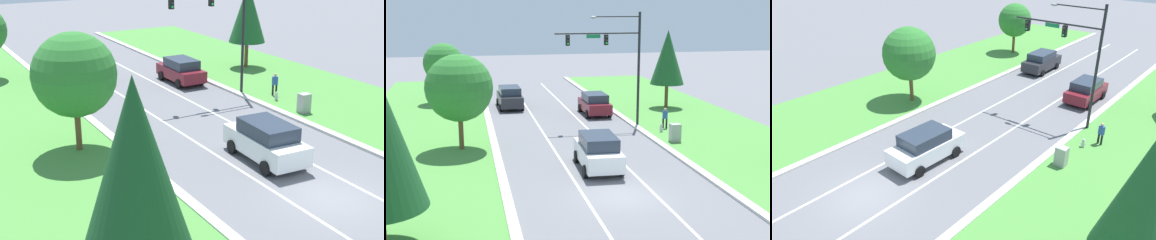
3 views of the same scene
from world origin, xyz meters
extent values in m
plane|color=slate|center=(0.00, 0.00, 0.00)|extent=(160.00, 160.00, 0.00)
cube|color=beige|center=(-5.65, 0.00, 0.07)|extent=(0.50, 90.00, 0.15)
cube|color=white|center=(-1.80, 0.00, 0.00)|extent=(0.14, 81.00, 0.01)
cube|color=white|center=(1.80, 0.00, 0.00)|extent=(0.14, 81.00, 0.01)
cylinder|color=black|center=(6.00, 15.59, 4.48)|extent=(0.20, 0.20, 8.97)
cube|color=black|center=(3.33, 15.59, 6.85)|extent=(0.28, 0.32, 0.80)
sphere|color=#2D2D2D|center=(3.33, 15.42, 6.85)|extent=(0.16, 0.16, 0.16)
sphere|color=#23D647|center=(3.33, 15.42, 6.62)|extent=(0.16, 0.16, 0.16)
cube|color=black|center=(0.31, 15.59, 6.85)|extent=(0.28, 0.32, 0.80)
sphere|color=#2D2D2D|center=(0.31, 15.42, 6.85)|extent=(0.16, 0.16, 0.16)
sphere|color=#23D647|center=(0.31, 15.42, 6.62)|extent=(0.16, 0.16, 0.16)
cube|color=#28282D|center=(-3.38, 25.26, 0.82)|extent=(2.13, 5.11, 0.98)
cube|color=#283342|center=(-3.38, 25.13, 1.67)|extent=(1.89, 3.08, 0.72)
cylinder|color=black|center=(-2.41, 26.85, 0.33)|extent=(0.25, 0.66, 0.66)
cylinder|color=black|center=(-4.41, 26.81, 0.33)|extent=(0.25, 0.66, 0.66)
cylinder|color=black|center=(-2.35, 23.71, 0.33)|extent=(0.25, 0.66, 0.66)
cylinder|color=black|center=(-4.35, 23.67, 0.33)|extent=(0.25, 0.66, 0.66)
cube|color=white|center=(0.02, 4.86, 0.87)|extent=(2.32, 5.06, 1.00)
cube|color=#283342|center=(0.02, 4.73, 1.73)|extent=(2.02, 3.07, 0.72)
cylinder|color=black|center=(1.12, 6.35, 0.37)|extent=(0.27, 0.75, 0.74)
cylinder|color=black|center=(-0.93, 6.45, 0.37)|extent=(0.27, 0.75, 0.74)
cylinder|color=black|center=(0.98, 3.27, 0.37)|extent=(0.27, 0.75, 0.74)
cylinder|color=black|center=(-1.07, 3.37, 0.37)|extent=(0.27, 0.75, 0.74)
cube|color=maroon|center=(3.65, 20.50, 0.79)|extent=(2.05, 4.65, 0.87)
cube|color=#283342|center=(3.65, 20.38, 1.57)|extent=(1.84, 2.79, 0.69)
cylinder|color=black|center=(4.64, 21.94, 0.36)|extent=(0.24, 0.71, 0.71)
cylinder|color=black|center=(2.65, 21.93, 0.36)|extent=(0.24, 0.71, 0.71)
cylinder|color=black|center=(4.66, 19.06, 0.36)|extent=(0.24, 0.71, 0.71)
cylinder|color=black|center=(2.66, 19.05, 0.36)|extent=(0.24, 0.71, 0.71)
cube|color=#9E9E99|center=(6.83, 9.73, 0.67)|extent=(0.70, 0.60, 1.33)
cylinder|color=black|center=(7.53, 13.87, 0.42)|extent=(0.14, 0.14, 0.84)
cylinder|color=black|center=(7.78, 13.78, 0.42)|extent=(0.14, 0.14, 0.84)
cube|color=#2D4C99|center=(7.65, 13.82, 1.14)|extent=(0.43, 0.33, 0.60)
sphere|color=tan|center=(7.65, 13.82, 1.58)|extent=(0.22, 0.22, 0.22)
cylinder|color=#B7B7BC|center=(6.96, 12.73, 0.28)|extent=(0.20, 0.20, 0.55)
sphere|color=#B7B7BC|center=(6.96, 12.73, 0.61)|extent=(0.18, 0.18, 0.18)
cylinder|color=#B7B7BC|center=(6.84, 12.73, 0.30)|extent=(0.10, 0.09, 0.09)
cylinder|color=#B7B7BC|center=(7.08, 12.73, 0.30)|extent=(0.10, 0.09, 0.09)
cylinder|color=brown|center=(10.93, 22.00, 1.15)|extent=(0.32, 0.32, 2.29)
cone|color=#1E5628|center=(10.93, 22.00, 4.79)|extent=(3.12, 3.12, 4.98)
cylinder|color=brown|center=(-7.83, 10.81, 1.27)|extent=(0.32, 0.32, 2.53)
sphere|color=#2D752D|center=(-7.83, 10.81, 4.19)|extent=(4.41, 4.41, 4.41)
cone|color=#194C23|center=(-10.87, -3.74, 4.76)|extent=(3.76, 3.76, 6.02)
camera|label=1|loc=(-15.78, -15.23, 10.90)|focal=50.00mm
camera|label=2|loc=(-7.45, -24.44, 9.42)|focal=50.00mm
camera|label=3|loc=(14.93, -9.15, 12.87)|focal=35.00mm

